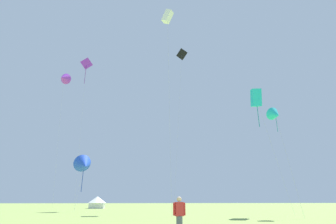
{
  "coord_description": "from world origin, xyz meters",
  "views": [
    {
      "loc": [
        -4.75,
        -5.76,
        1.54
      ],
      "look_at": [
        0.0,
        32.0,
        14.84
      ],
      "focal_mm": 27.29,
      "sensor_mm": 36.0,
      "label": 1
    }
  ],
  "objects_px": {
    "festival_tent_left": "(97,202)",
    "kite_black_diamond": "(182,56)",
    "kite_purple_delta": "(64,78)",
    "kite_blue_delta": "(84,165)",
    "kite_white_box": "(168,17)",
    "person_spectator": "(179,217)",
    "kite_cyan_delta": "(275,115)",
    "kite_cyan_box": "(256,98)",
    "kite_purple_diamond": "(86,65)"
  },
  "relations": [
    {
      "from": "kite_cyan_box",
      "to": "person_spectator",
      "type": "height_order",
      "value": "kite_cyan_box"
    },
    {
      "from": "kite_purple_delta",
      "to": "person_spectator",
      "type": "relative_size",
      "value": 15.98
    },
    {
      "from": "kite_purple_diamond",
      "to": "kite_cyan_box",
      "type": "bearing_deg",
      "value": -43.68
    },
    {
      "from": "kite_purple_delta",
      "to": "kite_purple_diamond",
      "type": "bearing_deg",
      "value": 67.1
    },
    {
      "from": "kite_white_box",
      "to": "person_spectator",
      "type": "height_order",
      "value": "kite_white_box"
    },
    {
      "from": "festival_tent_left",
      "to": "kite_cyan_box",
      "type": "bearing_deg",
      "value": -52.09
    },
    {
      "from": "kite_purple_delta",
      "to": "festival_tent_left",
      "type": "xyz_separation_m",
      "value": [
        7.93,
        9.71,
        -24.85
      ]
    },
    {
      "from": "kite_purple_delta",
      "to": "kite_purple_diamond",
      "type": "distance_m",
      "value": 10.14
    },
    {
      "from": "kite_cyan_delta",
      "to": "kite_white_box",
      "type": "bearing_deg",
      "value": 167.63
    },
    {
      "from": "kite_cyan_delta",
      "to": "kite_purple_delta",
      "type": "relative_size",
      "value": 0.43
    },
    {
      "from": "kite_purple_delta",
      "to": "person_spectator",
      "type": "distance_m",
      "value": 49.95
    },
    {
      "from": "kite_purple_delta",
      "to": "festival_tent_left",
      "type": "distance_m",
      "value": 27.83
    },
    {
      "from": "kite_cyan_box",
      "to": "kite_blue_delta",
      "type": "height_order",
      "value": "kite_cyan_box"
    },
    {
      "from": "kite_blue_delta",
      "to": "person_spectator",
      "type": "distance_m",
      "value": 33.36
    },
    {
      "from": "kite_blue_delta",
      "to": "person_spectator",
      "type": "xyz_separation_m",
      "value": [
        10.35,
        -31.1,
        -6.23
      ]
    },
    {
      "from": "kite_purple_diamond",
      "to": "festival_tent_left",
      "type": "bearing_deg",
      "value": 30.45
    },
    {
      "from": "kite_purple_diamond",
      "to": "person_spectator",
      "type": "xyz_separation_m",
      "value": [
        15.16,
        -45.79,
        -32.45
      ]
    },
    {
      "from": "person_spectator",
      "to": "festival_tent_left",
      "type": "height_order",
      "value": "festival_tent_left"
    },
    {
      "from": "kite_black_diamond",
      "to": "festival_tent_left",
      "type": "distance_m",
      "value": 36.26
    },
    {
      "from": "kite_blue_delta",
      "to": "festival_tent_left",
      "type": "xyz_separation_m",
      "value": [
        0.29,
        17.68,
        -5.69
      ]
    },
    {
      "from": "kite_cyan_box",
      "to": "festival_tent_left",
      "type": "distance_m",
      "value": 41.09
    },
    {
      "from": "kite_cyan_box",
      "to": "kite_cyan_delta",
      "type": "bearing_deg",
      "value": -91.98
    },
    {
      "from": "kite_purple_delta",
      "to": "kite_blue_delta",
      "type": "bearing_deg",
      "value": -46.19
    },
    {
      "from": "kite_blue_delta",
      "to": "kite_black_diamond",
      "type": "bearing_deg",
      "value": -1.47
    },
    {
      "from": "kite_purple_diamond",
      "to": "kite_blue_delta",
      "type": "relative_size",
      "value": 4.01
    },
    {
      "from": "person_spectator",
      "to": "kite_cyan_box",
      "type": "bearing_deg",
      "value": 52.69
    },
    {
      "from": "kite_white_box",
      "to": "kite_purple_delta",
      "type": "bearing_deg",
      "value": 130.82
    },
    {
      "from": "kite_black_diamond",
      "to": "festival_tent_left",
      "type": "bearing_deg",
      "value": 131.7
    },
    {
      "from": "person_spectator",
      "to": "kite_purple_diamond",
      "type": "bearing_deg",
      "value": 108.32
    },
    {
      "from": "kite_cyan_delta",
      "to": "kite_black_diamond",
      "type": "distance_m",
      "value": 25.41
    },
    {
      "from": "kite_purple_delta",
      "to": "kite_black_diamond",
      "type": "relative_size",
      "value": 0.92
    },
    {
      "from": "kite_purple_delta",
      "to": "kite_black_diamond",
      "type": "height_order",
      "value": "kite_black_diamond"
    },
    {
      "from": "kite_purple_diamond",
      "to": "festival_tent_left",
      "type": "relative_size",
      "value": 9.13
    },
    {
      "from": "kite_black_diamond",
      "to": "person_spectator",
      "type": "relative_size",
      "value": 17.35
    },
    {
      "from": "kite_white_box",
      "to": "kite_blue_delta",
      "type": "bearing_deg",
      "value": 129.06
    },
    {
      "from": "kite_cyan_box",
      "to": "kite_purple_delta",
      "type": "height_order",
      "value": "kite_purple_delta"
    },
    {
      "from": "kite_cyan_delta",
      "to": "kite_cyan_box",
      "type": "distance_m",
      "value": 5.76
    },
    {
      "from": "kite_purple_diamond",
      "to": "person_spectator",
      "type": "bearing_deg",
      "value": -71.68
    },
    {
      "from": "kite_white_box",
      "to": "kite_purple_diamond",
      "type": "bearing_deg",
      "value": 119.63
    },
    {
      "from": "person_spectator",
      "to": "kite_white_box",
      "type": "bearing_deg",
      "value": 84.81
    },
    {
      "from": "kite_black_diamond",
      "to": "kite_white_box",
      "type": "bearing_deg",
      "value": -107.84
    },
    {
      "from": "kite_purple_delta",
      "to": "kite_black_diamond",
      "type": "bearing_deg",
      "value": -19.23
    },
    {
      "from": "kite_white_box",
      "to": "kite_black_diamond",
      "type": "height_order",
      "value": "kite_black_diamond"
    },
    {
      "from": "kite_purple_diamond",
      "to": "kite_blue_delta",
      "type": "bearing_deg",
      "value": -71.88
    },
    {
      "from": "festival_tent_left",
      "to": "kite_blue_delta",
      "type": "bearing_deg",
      "value": -90.93
    },
    {
      "from": "kite_cyan_box",
      "to": "festival_tent_left",
      "type": "xyz_separation_m",
      "value": [
        -23.88,
        30.66,
        -13.36
      ]
    },
    {
      "from": "kite_purple_diamond",
      "to": "festival_tent_left",
      "type": "xyz_separation_m",
      "value": [
        5.09,
        2.99,
        -31.9
      ]
    },
    {
      "from": "festival_tent_left",
      "to": "kite_black_diamond",
      "type": "bearing_deg",
      "value": -48.3
    },
    {
      "from": "kite_black_diamond",
      "to": "kite_blue_delta",
      "type": "bearing_deg",
      "value": 178.53
    },
    {
      "from": "kite_white_box",
      "to": "person_spectator",
      "type": "xyz_separation_m",
      "value": [
        -1.5,
        -16.5,
        -24.69
      ]
    }
  ]
}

